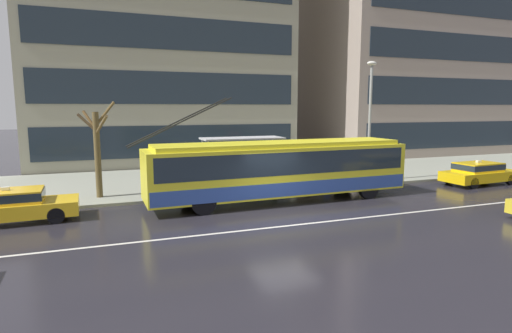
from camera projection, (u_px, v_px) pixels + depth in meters
name	position (u px, v px, depth m)	size (l,w,h in m)	color
ground_plane	(284.00, 217.00, 16.37)	(160.00, 160.00, 0.00)	#26242B
sidewalk_slab	(223.00, 178.00, 24.94)	(80.00, 10.00, 0.14)	gray
lane_centre_line	(297.00, 225.00, 15.25)	(72.00, 0.14, 0.01)	silver
trolleybus	(281.00, 169.00, 18.92)	(13.03, 2.84, 4.80)	yellow
taxi_ahead_of_bus	(479.00, 172.00, 23.20)	(4.63, 2.06, 1.39)	yellow
taxi_queued_behind_bus	(10.00, 205.00, 15.45)	(4.70, 1.98, 1.39)	yellow
bus_shelter	(241.00, 150.00, 21.50)	(4.26, 1.64, 2.67)	gray
pedestrian_at_shelter	(276.00, 159.00, 21.29)	(1.29, 1.29, 1.98)	black
pedestrian_approaching_curb	(202.00, 159.00, 21.08)	(1.28, 1.28, 2.00)	black
pedestrian_walking_past	(330.00, 156.00, 22.33)	(1.60, 1.60, 1.95)	navy
pedestrian_waiting_by_pole	(328.00, 154.00, 23.30)	(1.50, 1.50, 1.94)	black
street_lamp	(370.00, 112.00, 22.90)	(0.60, 0.32, 6.77)	gray
street_tree_bare	(97.00, 148.00, 19.02)	(1.73, 1.71, 4.51)	brown
office_tower_corner_left	(156.00, 2.00, 34.24)	(19.54, 15.73, 26.25)	gray
office_tower_corner_right	(435.00, 39.00, 41.74)	(27.54, 14.04, 22.67)	gray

